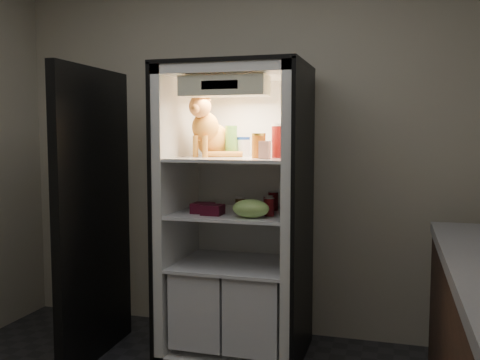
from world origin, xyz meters
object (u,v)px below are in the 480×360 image
(soda_can_b, at_px, (268,205))
(grape_bag, at_px, (251,208))
(pepper_jar, at_px, (281,141))
(soda_can_a, at_px, (273,201))
(mayo_tub, at_px, (243,147))
(salsa_jar, at_px, (259,146))
(berry_box_right, at_px, (213,210))
(cream_carton, at_px, (265,150))
(tabby_cat, at_px, (209,132))
(refrigerator, at_px, (237,233))
(berry_box_left, at_px, (203,208))
(condiment_jar, at_px, (240,204))
(soda_can_c, at_px, (269,207))
(parmesan_shaker, at_px, (231,141))

(soda_can_b, distance_m, grape_bag, 0.20)
(pepper_jar, bearing_deg, soda_can_b, -144.10)
(soda_can_a, bearing_deg, grape_bag, -100.02)
(mayo_tub, xyz_separation_m, salsa_jar, (0.15, -0.18, 0.01))
(berry_box_right, bearing_deg, cream_carton, 4.32)
(tabby_cat, relative_size, pepper_jar, 2.01)
(refrigerator, relative_size, cream_carton, 17.70)
(berry_box_left, bearing_deg, tabby_cat, 92.67)
(tabby_cat, relative_size, grape_bag, 1.92)
(tabby_cat, distance_m, pepper_jar, 0.48)
(grape_bag, distance_m, berry_box_right, 0.26)
(condiment_jar, bearing_deg, berry_box_left, -141.60)
(soda_can_c, xyz_separation_m, berry_box_left, (-0.43, 0.00, -0.02))
(pepper_jar, relative_size, berry_box_right, 1.72)
(berry_box_right, bearing_deg, mayo_tub, 67.26)
(parmesan_shaker, relative_size, berry_box_left, 1.58)
(refrigerator, distance_m, soda_can_a, 0.32)
(pepper_jar, height_order, cream_carton, pepper_jar)
(cream_carton, height_order, soda_can_a, cream_carton)
(soda_can_c, bearing_deg, salsa_jar, 146.16)
(mayo_tub, relative_size, pepper_jar, 0.60)
(soda_can_a, distance_m, soda_can_c, 0.25)
(parmesan_shaker, bearing_deg, mayo_tub, 41.70)
(pepper_jar, bearing_deg, mayo_tub, 163.02)
(berry_box_right, bearing_deg, soda_can_b, 23.99)
(tabby_cat, xyz_separation_m, cream_carton, (0.41, -0.17, -0.11))
(tabby_cat, relative_size, mayo_tub, 3.33)
(parmesan_shaker, xyz_separation_m, berry_box_left, (-0.14, -0.17, -0.42))
(soda_can_a, bearing_deg, tabby_cat, -167.26)
(soda_can_b, relative_size, berry_box_right, 0.90)
(refrigerator, xyz_separation_m, condiment_jar, (0.02, 0.00, 0.19))
(grape_bag, bearing_deg, soda_can_c, 45.44)
(salsa_jar, xyz_separation_m, berry_box_left, (-0.35, -0.05, -0.40))
(soda_can_a, distance_m, condiment_jar, 0.22)
(refrigerator, distance_m, salsa_jar, 0.61)
(soda_can_a, height_order, soda_can_c, soda_can_a)
(soda_can_b, bearing_deg, tabby_cat, 172.06)
(soda_can_b, bearing_deg, soda_can_a, 90.81)
(pepper_jar, xyz_separation_m, soda_can_b, (-0.07, -0.05, -0.40))
(cream_carton, xyz_separation_m, grape_bag, (-0.07, -0.07, -0.35))
(grape_bag, bearing_deg, tabby_cat, 144.70)
(parmesan_shaker, height_order, soda_can_c, parmesan_shaker)
(soda_can_b, bearing_deg, berry_box_right, -156.01)
(pepper_jar, xyz_separation_m, berry_box_left, (-0.47, -0.14, -0.42))
(grape_bag, bearing_deg, salsa_jar, 86.34)
(pepper_jar, relative_size, cream_carton, 2.00)
(pepper_jar, relative_size, soda_can_b, 1.90)
(parmesan_shaker, height_order, condiment_jar, parmesan_shaker)
(parmesan_shaker, xyz_separation_m, pepper_jar, (0.34, -0.03, 0.01))
(mayo_tub, xyz_separation_m, grape_bag, (0.14, -0.32, -0.36))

